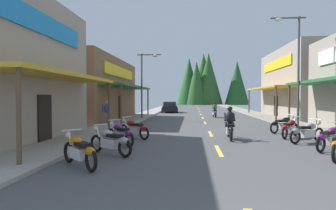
% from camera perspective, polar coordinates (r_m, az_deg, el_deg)
% --- Properties ---
extents(ground, '(10.25, 92.87, 0.10)m').
position_cam_1_polar(ground, '(33.60, 6.42, -1.95)').
color(ground, '#4C4C4F').
extents(sidewalk_left, '(2.28, 92.87, 0.12)m').
position_cam_1_polar(sidewalk_left, '(33.99, -4.20, -1.72)').
color(sidewalk_left, '#9E9991').
rests_on(sidewalk_left, ground).
extents(sidewalk_right, '(2.28, 92.87, 0.12)m').
position_cam_1_polar(sidewalk_right, '(34.35, 16.92, -1.75)').
color(sidewalk_right, gray).
rests_on(sidewalk_right, ground).
extents(centerline_dashes, '(0.16, 69.44, 0.01)m').
position_cam_1_polar(centerline_dashes, '(37.72, 6.23, -1.49)').
color(centerline_dashes, '#E0C64C').
rests_on(centerline_dashes, ground).
extents(storefront_left_far, '(8.81, 13.82, 5.38)m').
position_cam_1_polar(storefront_left_far, '(27.53, -16.33, 2.93)').
color(storefront_left_far, brown).
rests_on(storefront_left_far, ground).
extents(storefront_right_far, '(10.02, 13.20, 6.71)m').
position_cam_1_polar(storefront_right_far, '(32.76, 27.16, 3.75)').
color(storefront_right_far, gray).
rests_on(storefront_right_far, ground).
extents(streetlamp_left, '(2.13, 0.30, 5.89)m').
position_cam_1_polar(streetlamp_left, '(26.61, -4.39, 5.57)').
color(streetlamp_left, '#474C51').
rests_on(streetlamp_left, ground).
extents(streetlamp_right, '(2.13, 0.30, 6.96)m').
position_cam_1_polar(streetlamp_right, '(19.90, 23.15, 8.53)').
color(streetlamp_right, '#474C51').
rests_on(streetlamp_right, ground).
extents(motorcycle_parked_right_2, '(1.66, 1.50, 1.04)m').
position_cam_1_polar(motorcycle_parked_right_2, '(12.58, 28.88, -5.54)').
color(motorcycle_parked_right_2, black).
rests_on(motorcycle_parked_right_2, ground).
extents(motorcycle_parked_right_3, '(1.89, 1.19, 1.04)m').
position_cam_1_polar(motorcycle_parked_right_3, '(14.21, 25.29, -4.71)').
color(motorcycle_parked_right_3, black).
rests_on(motorcycle_parked_right_3, ground).
extents(motorcycle_parked_right_4, '(1.36, 1.78, 1.04)m').
position_cam_1_polar(motorcycle_parked_right_4, '(15.71, 22.57, -4.09)').
color(motorcycle_parked_right_4, black).
rests_on(motorcycle_parked_right_4, ground).
extents(motorcycle_parked_right_5, '(1.84, 1.27, 1.04)m').
position_cam_1_polar(motorcycle_parked_right_5, '(17.65, 21.44, -3.47)').
color(motorcycle_parked_right_5, black).
rests_on(motorcycle_parked_right_5, ground).
extents(motorcycle_parked_left_0, '(1.59, 1.58, 1.04)m').
position_cam_1_polar(motorcycle_parked_left_0, '(8.81, -16.76, -8.39)').
color(motorcycle_parked_left_0, black).
rests_on(motorcycle_parked_left_0, ground).
extents(motorcycle_parked_left_1, '(1.83, 1.28, 1.04)m').
position_cam_1_polar(motorcycle_parked_left_1, '(10.42, -11.07, -6.82)').
color(motorcycle_parked_left_1, black).
rests_on(motorcycle_parked_left_1, ground).
extents(motorcycle_parked_left_2, '(1.52, 1.65, 1.04)m').
position_cam_1_polar(motorcycle_parked_left_2, '(12.41, -9.19, -5.47)').
color(motorcycle_parked_left_2, black).
rests_on(motorcycle_parked_left_2, ground).
extents(motorcycle_parked_left_3, '(1.73, 1.42, 1.04)m').
position_cam_1_polar(motorcycle_parked_left_3, '(14.30, -6.58, -4.53)').
color(motorcycle_parked_left_3, black).
rests_on(motorcycle_parked_left_3, ground).
extents(rider_cruising_lead, '(0.60, 2.14, 1.57)m').
position_cam_1_polar(rider_cruising_lead, '(14.25, 11.86, -3.90)').
color(rider_cruising_lead, black).
rests_on(rider_cruising_lead, ground).
extents(rider_cruising_trailing, '(0.60, 2.14, 1.57)m').
position_cam_1_polar(rider_cruising_trailing, '(29.19, 8.99, -1.11)').
color(rider_cruising_trailing, black).
rests_on(rider_cruising_trailing, ground).
extents(pedestrian_browsing, '(0.54, 0.37, 1.76)m').
position_cam_1_polar(pedestrian_browsing, '(20.78, -11.85, -1.17)').
color(pedestrian_browsing, '#726659').
rests_on(pedestrian_browsing, ground).
extents(parked_car_curbside, '(2.30, 4.41, 1.40)m').
position_cam_1_polar(parked_car_curbside, '(38.28, 0.34, -0.41)').
color(parked_car_curbside, black).
rests_on(parked_car_curbside, ground).
extents(treeline_backdrop, '(19.37, 14.27, 13.86)m').
position_cam_1_polar(treeline_backdrop, '(80.15, 6.72, 4.69)').
color(treeline_backdrop, '#215123').
rests_on(treeline_backdrop, ground).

